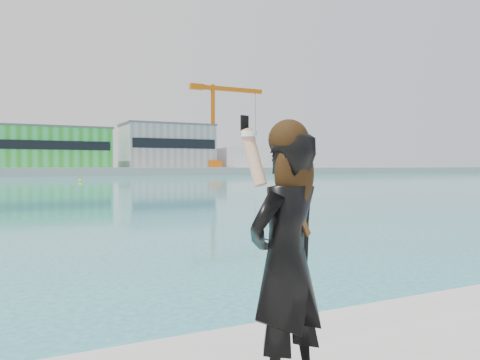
% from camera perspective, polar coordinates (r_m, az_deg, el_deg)
% --- Properties ---
extents(far_quay, '(320.00, 40.00, 2.00)m').
position_cam_1_polar(far_quay, '(133.08, -25.81, 0.95)').
color(far_quay, '#9E9E99').
rests_on(far_quay, ground).
extents(warehouse_green, '(30.60, 16.36, 10.50)m').
position_cam_1_polar(warehouse_green, '(131.50, -22.34, 3.71)').
color(warehouse_green, green).
rests_on(warehouse_green, far_quay).
extents(warehouse_grey_right, '(25.50, 15.35, 12.50)m').
position_cam_1_polar(warehouse_grey_right, '(137.68, -8.91, 4.14)').
color(warehouse_grey_right, gray).
rests_on(warehouse_grey_right, far_quay).
extents(ancillary_shed, '(12.00, 10.00, 6.00)m').
position_cam_1_polar(ancillary_shed, '(144.00, -0.28, 2.76)').
color(ancillary_shed, silver).
rests_on(ancillary_shed, far_quay).
extents(dock_crane, '(23.00, 4.00, 24.00)m').
position_cam_1_polar(dock_crane, '(137.22, -2.86, 7.02)').
color(dock_crane, '#DA5E0C').
rests_on(dock_crane, far_quay).
extents(flagpole_right, '(1.28, 0.16, 8.00)m').
position_cam_1_polar(flagpole_right, '(126.41, -15.71, 3.53)').
color(flagpole_right, silver).
rests_on(flagpole_right, far_quay).
extents(buoy_near, '(0.50, 0.50, 0.50)m').
position_cam_1_polar(buoy_near, '(73.76, -18.91, -0.22)').
color(buoy_near, yellow).
rests_on(buoy_near, ground).
extents(woman, '(0.76, 0.62, 1.90)m').
position_cam_1_polar(woman, '(3.23, 5.66, -9.01)').
color(woman, black).
rests_on(woman, near_quay).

